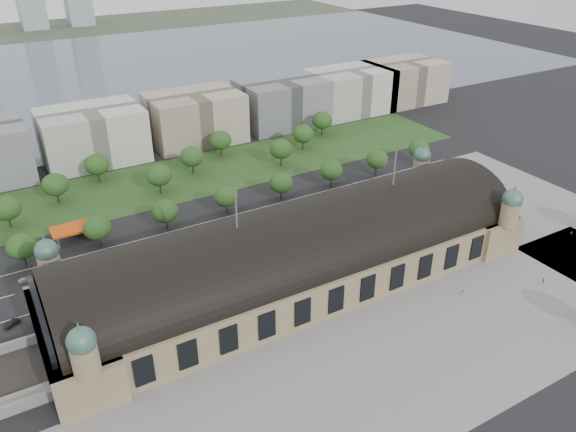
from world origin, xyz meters
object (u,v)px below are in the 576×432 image
parked_car_2 (149,278)px  bus_mid (282,225)px  petrol_station (74,228)px  parked_car_4 (185,267)px  traffic_car_1 (26,280)px  traffic_car_6 (436,180)px  bus_east (285,233)px  traffic_car_3 (154,253)px  pedestrian_1 (543,281)px  parked_car_6 (194,268)px  traffic_car_2 (130,264)px  bus_west (237,238)px  parked_car_5 (211,259)px  parked_car_3 (109,290)px  traffic_car_5 (306,212)px  parked_car_1 (84,305)px  pedestrian_0 (462,293)px  pedestrian_2 (571,233)px  parked_car_0 (12,324)px

parked_car_2 → bus_mid: size_ratio=0.53×
petrol_station → bus_mid: size_ratio=1.31×
parked_car_4 → traffic_car_1: bearing=-146.3°
traffic_car_6 → bus_east: 79.44m
traffic_car_3 → pedestrian_1: pedestrian_1 is taller
parked_car_2 → parked_car_6: bearing=58.1°
traffic_car_2 → bus_mid: 55.29m
traffic_car_3 → bus_west: (28.02, -6.02, 0.88)m
bus_mid → traffic_car_2: bearing=82.7°
parked_car_6 → bus_mid: (38.02, 9.11, 0.74)m
traffic_car_3 → parked_car_5: (15.00, -13.02, 0.00)m
parked_car_2 → parked_car_4: (12.07, 0.00, -0.09)m
parked_car_3 → parked_car_5: bearing=57.4°
bus_west → parked_car_6: bearing=118.8°
traffic_car_2 → pedestrian_1: size_ratio=2.75×
traffic_car_5 → parked_car_1: bearing=93.8°
petrol_station → parked_car_4: bearing=-57.1°
bus_west → pedestrian_0: size_ratio=7.09×
parked_car_1 → parked_car_2: (20.81, 4.00, 0.17)m
parked_car_4 → parked_car_6: size_ratio=0.87×
traffic_car_3 → parked_car_1: size_ratio=1.18×
bus_west → pedestrian_2: (105.58, -56.00, -0.84)m
traffic_car_2 → pedestrian_1: (108.42, -74.67, 0.22)m
traffic_car_6 → parked_car_5: (-108.54, -9.00, 0.11)m
parked_car_6 → pedestrian_0: 84.03m
traffic_car_3 → traffic_car_2: bearing=96.8°
bus_mid → bus_east: size_ratio=1.02×
traffic_car_1 → bus_west: size_ratio=0.35×
traffic_car_5 → bus_west: size_ratio=0.36×
traffic_car_5 → parked_car_4: size_ratio=0.98×
traffic_car_2 → bus_east: bearing=73.4°
traffic_car_6 → bus_west: size_ratio=0.41×
petrol_station → traffic_car_3: petrol_station is taller
pedestrian_1 → parked_car_0: bearing=92.8°
traffic_car_2 → parked_car_3: (-9.68, -10.96, 0.05)m
bus_west → pedestrian_1: (71.40, -70.73, -0.76)m
bus_mid → petrol_station: bearing=60.2°
traffic_car_3 → parked_car_5: bearing=-137.1°
parked_car_0 → traffic_car_1: bearing=136.6°
parked_car_0 → parked_car_1: (19.33, -1.58, -0.10)m
traffic_car_5 → parked_car_0: parked_car_0 is taller
parked_car_2 → traffic_car_2: bearing=171.1°
traffic_car_1 → traffic_car_2: (30.77, -7.51, 0.01)m
traffic_car_1 → traffic_car_3: bearing=-102.0°
bus_mid → bus_east: bus_mid is taller
traffic_car_1 → traffic_car_6: 163.59m
petrol_station → bus_east: petrol_station is taller
bus_mid → parked_car_5: bearing=99.5°
traffic_car_6 → bus_west: bearing=-88.2°
bus_west → traffic_car_5: bearing=-75.8°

